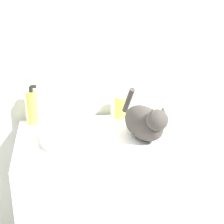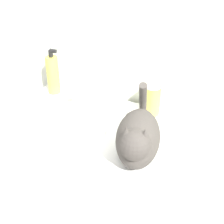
# 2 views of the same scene
# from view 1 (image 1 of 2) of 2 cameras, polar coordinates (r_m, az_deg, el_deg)

# --- Properties ---
(wall_back) EXTENTS (6.00, 0.05, 2.50)m
(wall_back) POSITION_cam_1_polar(r_m,az_deg,el_deg) (1.76, -4.74, 11.10)
(wall_back) COLOR silver
(wall_back) RESTS_ON ground_plane
(vanity_cabinet) EXTENTS (0.78, 0.59, 0.88)m
(vanity_cabinet) POSITION_cam_1_polar(r_m,az_deg,el_deg) (1.77, -2.60, -17.51)
(vanity_cabinet) COLOR white
(vanity_cabinet) RESTS_ON ground_plane
(sink_basin) EXTENTS (0.34, 0.34, 0.05)m
(sink_basin) POSITION_cam_1_polar(r_m,az_deg,el_deg) (1.50, -6.77, -4.17)
(sink_basin) COLOR silver
(sink_basin) RESTS_ON vanity_cabinet
(faucet) EXTENTS (0.16, 0.12, 0.11)m
(faucet) POSITION_cam_1_polar(r_m,az_deg,el_deg) (1.65, -7.34, -1.02)
(faucet) COLOR silver
(faucet) RESTS_ON vanity_cabinet
(cat) EXTENTS (0.21, 0.37, 0.22)m
(cat) POSITION_cam_1_polar(r_m,az_deg,el_deg) (1.48, 6.05, -1.81)
(cat) COLOR #47423D
(cat) RESTS_ON vanity_cabinet
(soap_bottle) EXTENTS (0.06, 0.06, 0.22)m
(soap_bottle) POSITION_cam_1_polar(r_m,az_deg,el_deg) (1.72, -14.33, 0.80)
(soap_bottle) COLOR #EADB4C
(soap_bottle) RESTS_ON vanity_cabinet
(spray_bottle) EXTENTS (0.07, 0.07, 0.16)m
(spray_bottle) POSITION_cam_1_polar(r_m,az_deg,el_deg) (1.76, 1.59, 1.30)
(spray_bottle) COLOR #EADB4C
(spray_bottle) RESTS_ON vanity_cabinet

